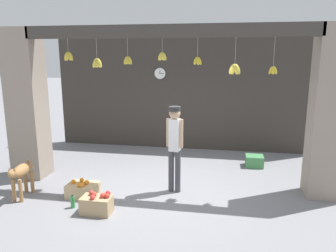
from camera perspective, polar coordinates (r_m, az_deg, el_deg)
ground_plane at (r=6.81m, az=-0.70°, el=-11.05°), size 60.00×60.00×0.00m
shop_back_wall at (r=9.42m, az=2.89°, el=5.77°), size 7.52×0.12×3.25m
shop_pillar_left at (r=7.81m, az=-23.33°, el=3.41°), size 0.70×0.60×3.25m
shop_pillar_right at (r=6.80m, az=26.46°, el=1.94°), size 0.70×0.60×3.25m
storefront_awning at (r=6.38m, az=-0.58°, el=15.82°), size 5.62×0.31×0.93m
dog at (r=6.89m, az=-24.22°, el=-7.58°), size 0.27×0.83×0.71m
shopkeeper at (r=6.40m, az=1.16°, el=-2.77°), size 0.34×0.30×1.73m
fruit_crate_oranges at (r=6.67m, az=-14.62°, el=-10.66°), size 0.57×0.42×0.34m
fruit_crate_apples at (r=5.96m, az=-12.28°, el=-13.16°), size 0.52×0.33×0.38m
produce_box_green at (r=8.39m, az=14.80°, el=-5.91°), size 0.43×0.39×0.27m
water_bottle at (r=6.28m, az=-16.26°, el=-12.55°), size 0.08×0.08×0.24m
wall_clock at (r=9.41m, az=-1.40°, el=9.14°), size 0.33×0.03×0.33m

